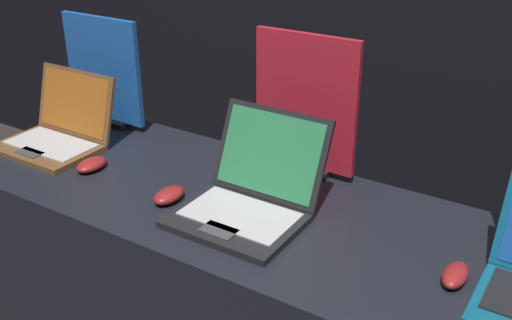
{
  "coord_description": "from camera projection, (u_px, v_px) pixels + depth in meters",
  "views": [
    {
      "loc": [
        0.81,
        -0.95,
        1.76
      ],
      "look_at": [
        0.0,
        0.33,
        1.03
      ],
      "focal_mm": 42.0,
      "sensor_mm": 36.0,
      "label": 1
    }
  ],
  "objects": [
    {
      "name": "promo_stand_front",
      "position": [
        104.0,
        75.0,
        2.24
      ],
      "size": [
        0.35,
        0.07,
        0.41
      ],
      "color": "black",
      "rests_on": "display_counter"
    },
    {
      "name": "mouse_front",
      "position": [
        92.0,
        165.0,
        1.96
      ],
      "size": [
        0.07,
        0.11,
        0.04
      ],
      "color": "maroon",
      "rests_on": "display_counter"
    },
    {
      "name": "mouse_back",
      "position": [
        455.0,
        275.0,
        1.42
      ],
      "size": [
        0.06,
        0.11,
        0.04
      ],
      "color": "maroon",
      "rests_on": "display_counter"
    },
    {
      "name": "mouse_middle",
      "position": [
        169.0,
        195.0,
        1.77
      ],
      "size": [
        0.07,
        0.11,
        0.04
      ],
      "color": "maroon",
      "rests_on": "display_counter"
    },
    {
      "name": "laptop_middle",
      "position": [
        250.0,
        194.0,
        1.69
      ],
      "size": [
        0.35,
        0.38,
        0.27
      ],
      "color": "black",
      "rests_on": "display_counter"
    },
    {
      "name": "promo_stand_middle",
      "position": [
        305.0,
        108.0,
        1.86
      ],
      "size": [
        0.35,
        0.07,
        0.45
      ],
      "color": "black",
      "rests_on": "display_counter"
    },
    {
      "name": "laptop_front",
      "position": [
        58.0,
        130.0,
        2.11
      ],
      "size": [
        0.35,
        0.31,
        0.25
      ],
      "color": "brown",
      "rests_on": "display_counter"
    }
  ]
}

